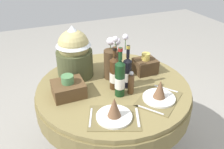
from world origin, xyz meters
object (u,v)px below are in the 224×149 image
place_setting_right (159,94)px  place_setting_left (114,112)px  wine_bottle_centre (120,78)px  wine_bottle_left (115,73)px  gift_tub_back_left (74,50)px  pepper_mill (131,83)px  flower_vase (112,60)px  dining_table (113,97)px  woven_basket_side_left (69,88)px  wine_bottle_right (127,72)px  woven_basket_side_right (145,65)px

place_setting_right → place_setting_left: bearing=-170.5°
place_setting_right → wine_bottle_centre: size_ratio=1.11×
wine_bottle_left → gift_tub_back_left: gift_tub_back_left is taller
place_setting_right → pepper_mill: size_ratio=2.25×
wine_bottle_left → gift_tub_back_left: (-0.23, 0.32, 0.10)m
flower_vase → dining_table: bearing=-106.5°
wine_bottle_left → wine_bottle_centre: size_ratio=0.91×
wine_bottle_centre → woven_basket_side_left: size_ratio=1.65×
woven_basket_side_left → wine_bottle_right: bearing=-7.6°
place_setting_right → wine_bottle_right: wine_bottle_right is taller
wine_bottle_right → woven_basket_side_left: (-0.45, 0.06, -0.07)m
place_setting_right → wine_bottle_centre: bearing=145.9°
place_setting_left → flower_vase: (0.19, 0.50, 0.11)m
wine_bottle_centre → place_setting_left: bearing=-122.1°
wine_bottle_centre → woven_basket_side_right: bearing=33.7°
place_setting_left → woven_basket_side_left: size_ratio=1.77×
place_setting_left → woven_basket_side_right: woven_basket_side_right is taller
place_setting_left → woven_basket_side_right: (0.49, 0.46, 0.02)m
gift_tub_back_left → woven_basket_side_left: gift_tub_back_left is taller
place_setting_left → woven_basket_side_right: size_ratio=2.21×
place_setting_left → gift_tub_back_left: size_ratio=0.93×
pepper_mill → flower_vase: bearing=98.0°
place_setting_right → gift_tub_back_left: gift_tub_back_left is taller
wine_bottle_left → woven_basket_side_left: wine_bottle_left is taller
wine_bottle_centre → woven_basket_side_right: (0.35, 0.23, -0.08)m
flower_vase → wine_bottle_centre: 0.27m
dining_table → wine_bottle_right: 0.28m
wine_bottle_left → wine_bottle_right: wine_bottle_right is taller
place_setting_left → pepper_mill: 0.32m
dining_table → wine_bottle_left: (-0.01, -0.04, 0.26)m
wine_bottle_centre → pepper_mill: (0.09, -0.01, -0.06)m
pepper_mill → wine_bottle_centre: bearing=172.9°
wine_bottle_left → woven_basket_side_left: 0.37m
dining_table → place_setting_left: size_ratio=3.03×
wine_bottle_centre → gift_tub_back_left: gift_tub_back_left is taller
place_setting_right → woven_basket_side_left: woven_basket_side_left is taller
place_setting_right → flower_vase: bearing=114.2°
wine_bottle_centre → woven_basket_side_left: (-0.35, 0.14, -0.09)m
dining_table → wine_bottle_centre: size_ratio=3.25×
place_setting_right → woven_basket_side_right: bearing=74.9°
pepper_mill → gift_tub_back_left: (-0.31, 0.44, 0.15)m
woven_basket_side_left → woven_basket_side_right: bearing=7.3°
wine_bottle_centre → pepper_mill: bearing=-7.1°
woven_basket_side_left → gift_tub_back_left: bearing=65.3°
wine_bottle_left → pepper_mill: bearing=-53.2°
place_setting_right → wine_bottle_centre: wine_bottle_centre is taller
place_setting_left → dining_table: bearing=67.5°
wine_bottle_left → dining_table: bearing=76.8°
wine_bottle_left → wine_bottle_centre: wine_bottle_centre is taller
dining_table → woven_basket_side_left: woven_basket_side_left is taller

